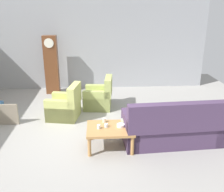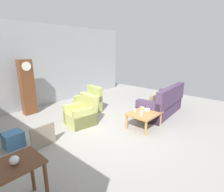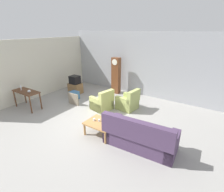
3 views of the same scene
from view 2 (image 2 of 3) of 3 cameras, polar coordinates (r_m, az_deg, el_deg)
The scene contains 15 objects.
ground_plane at distance 5.39m, azimuth 0.49°, elevation -9.98°, with size 10.40×10.40×0.00m, color #999691.
garage_door_wall at distance 7.76m, azimuth -20.24°, elevation 9.24°, with size 8.40×0.16×3.20m, color #9EA0A5.
couch_floral at distance 6.52m, azimuth 15.90°, elevation -2.64°, with size 2.15×1.01×1.04m.
armchair_olive_near at distance 5.56m, azimuth -9.88°, elevation -5.99°, with size 0.91×0.89×0.92m.
armchair_olive_far at distance 6.58m, azimuth -7.41°, elevation -2.44°, with size 0.87×0.84×0.92m.
coffee_table_wood at distance 5.34m, azimuth 10.35°, elevation -5.97°, with size 0.96×0.76×0.45m.
grandfather_clock at distance 6.81m, azimuth -25.71°, elevation 2.53°, with size 0.44×0.30×1.93m.
framed_picture_leaning at distance 4.62m, azimuth -21.35°, elevation -12.01°, with size 0.60×0.05×0.54m, color gray.
storage_box_blue at distance 4.94m, azimuth -29.29°, elevation -12.19°, with size 0.42×0.38×0.38m, color teal.
glass_dome_cloche at distance 2.83m, azimuth -29.06°, elevation -17.69°, with size 0.12×0.12×0.12m, color silver.
cup_white_porcelain at distance 5.10m, azimuth 9.40°, elevation -5.67°, with size 0.07×0.07×0.09m, color white.
cup_blue_rimmed at distance 5.25m, azimuth 9.67°, elevation -5.11°, with size 0.07×0.07×0.07m, color silver.
cup_cream_tall at distance 5.34m, azimuth 7.40°, elevation -4.57°, with size 0.07×0.07×0.09m, color beige.
bowl_white_stacked at distance 5.50m, azimuth 11.34°, elevation -4.33°, with size 0.17×0.17×0.06m, color white.
bowl_shallow_green at distance 5.70m, azimuth 9.99°, elevation -3.55°, with size 0.18×0.18×0.06m, color #B2C69E.
Camera 2 is at (-3.67, -3.19, 2.32)m, focal length 28.27 mm.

